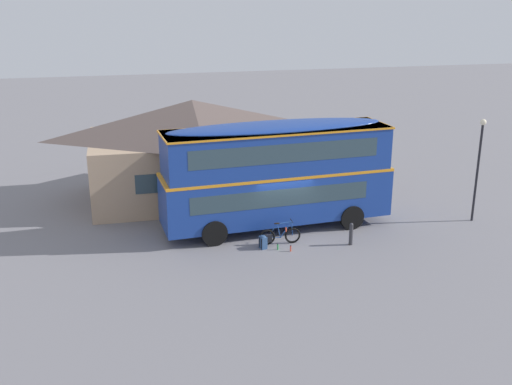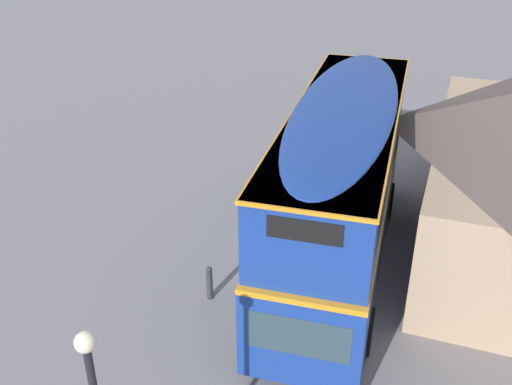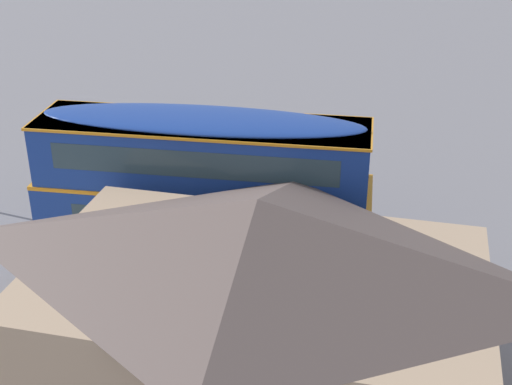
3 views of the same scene
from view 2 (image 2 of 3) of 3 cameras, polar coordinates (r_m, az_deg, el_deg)
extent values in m
plane|color=slate|center=(16.93, 5.03, -6.45)|extent=(120.00, 120.00, 0.00)
cylinder|color=black|center=(13.94, 10.51, -12.95)|extent=(1.11, 0.33, 1.10)
cylinder|color=black|center=(14.21, 0.76, -11.44)|extent=(1.11, 0.33, 1.10)
cylinder|color=black|center=(19.15, 12.57, -0.68)|extent=(1.11, 0.33, 1.10)
cylinder|color=black|center=(19.34, 5.56, 0.23)|extent=(1.11, 0.33, 1.10)
cube|color=navy|center=(16.01, 7.82, -2.41)|extent=(10.26, 3.00, 2.10)
cube|color=orange|center=(15.48, 8.08, 1.02)|extent=(10.28, 3.02, 0.12)
cube|color=navy|center=(15.06, 8.33, 4.33)|extent=(9.95, 2.94, 1.90)
ellipsoid|color=navy|center=(14.67, 8.61, 8.00)|extent=(9.75, 2.88, 0.36)
cube|color=#2D424C|center=(11.81, 4.10, -13.62)|extent=(0.16, 2.05, 0.90)
cube|color=black|center=(10.50, 4.68, -3.65)|extent=(0.13, 1.38, 0.44)
cube|color=#2D424C|center=(16.20, 3.67, -0.56)|extent=(7.91, 0.43, 0.76)
cube|color=#2D424C|center=(15.17, 3.82, 5.38)|extent=(8.31, 0.45, 0.80)
cube|color=#2D424C|center=(15.96, 12.40, -1.71)|extent=(7.91, 0.43, 0.76)
cube|color=#2D424C|center=(14.92, 13.00, 4.27)|extent=(8.31, 0.45, 0.80)
cube|color=orange|center=(14.72, 8.58, 7.56)|extent=(10.06, 3.02, 0.08)
torus|color=black|center=(16.88, 1.00, -5.04)|extent=(0.68, 0.13, 0.68)
torus|color=black|center=(17.74, 2.32, -3.24)|extent=(0.68, 0.13, 0.68)
cylinder|color=#B2B2B7|center=(16.88, 1.00, -5.04)|extent=(0.06, 0.10, 0.05)
cylinder|color=#B2B2B7|center=(17.74, 2.32, -3.24)|extent=(0.06, 0.10, 0.05)
cylinder|color=#234C99|center=(16.96, 1.38, -3.74)|extent=(0.50, 0.07, 0.71)
cylinder|color=#234C99|center=(16.85, 1.48, -2.73)|extent=(0.61, 0.08, 0.10)
cylinder|color=#234C99|center=(17.22, 1.75, -3.34)|extent=(0.18, 0.05, 0.63)
cylinder|color=#234C99|center=(17.54, 1.99, -3.78)|extent=(0.57, 0.07, 0.09)
cylinder|color=#234C99|center=(17.43, 2.09, -2.80)|extent=(0.45, 0.06, 0.57)
cylinder|color=#234C99|center=(16.74, 1.05, -4.10)|extent=(0.09, 0.04, 0.63)
cylinder|color=black|center=(16.57, 1.10, -2.98)|extent=(0.06, 0.46, 0.03)
ellipsoid|color=black|center=(17.11, 1.88, -2.23)|extent=(0.27, 0.12, 0.06)
cube|color=black|center=(17.77, 1.82, -3.11)|extent=(0.29, 0.16, 0.32)
cylinder|color=#D84C33|center=(16.96, 1.38, -3.74)|extent=(0.07, 0.07, 0.18)
cube|color=#2D4C7A|center=(18.08, 1.58, -2.87)|extent=(0.30, 0.37, 0.52)
ellipsoid|color=#2D4C7A|center=(17.95, 1.59, -2.17)|extent=(0.29, 0.36, 0.10)
cube|color=navy|center=(18.01, 1.55, -3.31)|extent=(0.09, 0.23, 0.18)
cylinder|color=black|center=(18.18, 1.90, -2.68)|extent=(0.04, 0.04, 0.41)
cylinder|color=black|center=(18.19, 1.33, -2.65)|extent=(0.04, 0.04, 0.41)
cylinder|color=#D84C33|center=(17.50, -1.23, -4.59)|extent=(0.07, 0.07, 0.24)
cylinder|color=black|center=(17.43, -1.23, -4.23)|extent=(0.04, 0.04, 0.02)
cylinder|color=green|center=(17.79, 0.15, -3.97)|extent=(0.07, 0.07, 0.24)
cylinder|color=black|center=(17.72, 0.15, -3.61)|extent=(0.04, 0.04, 0.03)
cube|color=#3D2319|center=(18.62, 16.21, -0.31)|extent=(1.10, 0.07, 2.10)
cube|color=#2D424C|center=(20.63, 17.16, 4.72)|extent=(1.10, 0.07, 0.90)
cube|color=#2D424C|center=(16.02, 15.69, -2.16)|extent=(1.10, 0.07, 0.90)
sphere|color=#F2E5BF|center=(7.72, -16.06, -13.62)|extent=(0.28, 0.28, 0.28)
cylinder|color=#333338|center=(15.30, -4.47, -8.78)|extent=(0.16, 0.16, 0.85)
sphere|color=#333338|center=(15.02, -4.54, -7.37)|extent=(0.16, 0.16, 0.16)
camera|label=1|loc=(33.69, -36.94, 23.80)|focal=42.11mm
camera|label=3|loc=(25.43, 64.52, 18.79)|focal=50.02mm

